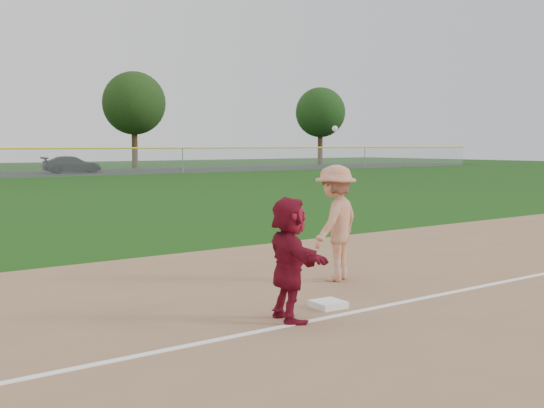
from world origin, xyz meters
TOP-DOWN VIEW (x-y plane):
  - ground at (0.00, 0.00)m, footprint 160.00×160.00m
  - foul_line at (0.00, -0.80)m, footprint 60.00×0.10m
  - first_base at (-0.44, -0.38)m, footprint 0.43×0.43m
  - base_runner at (-1.30, -0.60)m, footprint 0.86×1.55m
  - car_right at (13.14, 45.61)m, footprint 4.77×2.36m
  - first_base_play at (0.93, 0.99)m, footprint 1.42×1.15m
  - tree_3 at (22.00, 52.80)m, footprint 6.00×6.00m
  - tree_4 at (44.00, 51.20)m, footprint 5.60×5.60m

SIDE VIEW (x-z plane):
  - ground at x=0.00m, z-range 0.00..0.00m
  - foul_line at x=0.00m, z-range 0.02..0.03m
  - first_base at x=-0.44m, z-range 0.02..0.11m
  - car_right at x=13.14m, z-range 0.01..1.34m
  - base_runner at x=-1.30m, z-range 0.02..1.61m
  - first_base_play at x=0.93m, z-range -0.29..2.24m
  - tree_4 at x=44.00m, z-range 1.51..10.18m
  - tree_3 at x=22.00m, z-range 1.57..10.76m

